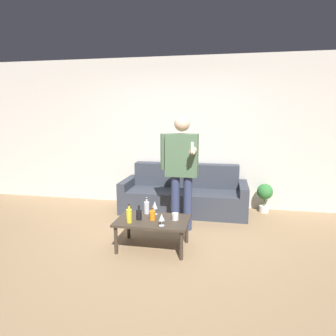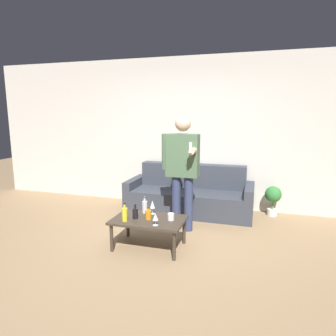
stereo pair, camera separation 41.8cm
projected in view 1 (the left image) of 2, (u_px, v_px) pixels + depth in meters
name	position (u px, v px, depth m)	size (l,w,h in m)	color
ground_plane	(150.00, 256.00, 3.62)	(16.00, 16.00, 0.00)	#997A56
wall_back	(179.00, 133.00, 5.50)	(8.00, 0.06, 2.70)	silver
couch	(184.00, 195.00, 5.26)	(2.15, 0.81, 0.81)	#383D47
coffee_table	(153.00, 223.00, 3.78)	(0.91, 0.59, 0.38)	#3D3328
bottle_orange	(129.00, 215.00, 3.65)	(0.07, 0.07, 0.23)	yellow
bottle_green	(139.00, 214.00, 3.76)	(0.07, 0.07, 0.18)	black
bottle_dark	(152.00, 215.00, 3.75)	(0.08, 0.08, 0.16)	orange
bottle_yellow	(147.00, 207.00, 3.99)	(0.07, 0.07, 0.22)	silver
wine_glass_near	(155.00, 205.00, 3.95)	(0.07, 0.07, 0.18)	silver
wine_glass_far	(162.00, 218.00, 3.55)	(0.07, 0.07, 0.15)	silver
cup_on_table	(175.00, 217.00, 3.75)	(0.08, 0.08, 0.09)	white
person_standing_front	(181.00, 165.00, 4.30)	(0.54, 0.44, 1.67)	navy
potted_plant	(265.00, 194.00, 5.19)	(0.27, 0.27, 0.50)	silver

